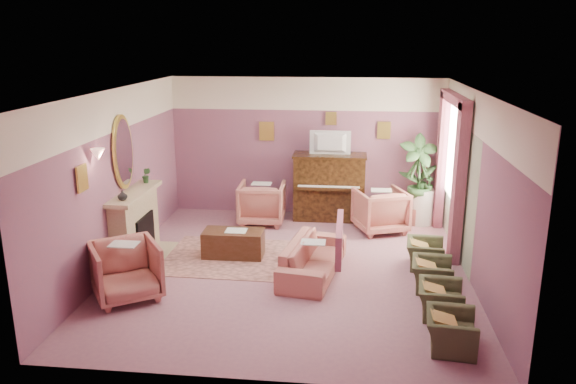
# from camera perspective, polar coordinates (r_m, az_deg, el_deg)

# --- Properties ---
(floor) EXTENTS (5.50, 6.00, 0.01)m
(floor) POSITION_cam_1_polar(r_m,az_deg,el_deg) (8.99, 0.23, -7.88)
(floor) COLOR #9E6978
(floor) RESTS_ON ground
(ceiling) EXTENTS (5.50, 6.00, 0.01)m
(ceiling) POSITION_cam_1_polar(r_m,az_deg,el_deg) (8.29, 0.26, 10.19)
(ceiling) COLOR white
(ceiling) RESTS_ON wall_back
(wall_back) EXTENTS (5.50, 0.02, 2.80)m
(wall_back) POSITION_cam_1_polar(r_m,az_deg,el_deg) (11.45, 1.84, 4.58)
(wall_back) COLOR #744F6F
(wall_back) RESTS_ON floor
(wall_front) EXTENTS (5.50, 0.02, 2.80)m
(wall_front) POSITION_cam_1_polar(r_m,az_deg,el_deg) (5.71, -2.96, -6.83)
(wall_front) COLOR #744F6F
(wall_front) RESTS_ON floor
(wall_left) EXTENTS (0.02, 6.00, 2.80)m
(wall_left) POSITION_cam_1_polar(r_m,az_deg,el_deg) (9.23, -17.00, 1.23)
(wall_left) COLOR #744F6F
(wall_left) RESTS_ON floor
(wall_right) EXTENTS (0.02, 6.00, 2.80)m
(wall_right) POSITION_cam_1_polar(r_m,az_deg,el_deg) (8.69, 18.58, 0.24)
(wall_right) COLOR #744F6F
(wall_right) RESTS_ON floor
(picture_rail_band) EXTENTS (5.50, 0.01, 0.65)m
(picture_rail_band) POSITION_cam_1_polar(r_m,az_deg,el_deg) (11.28, 1.88, 9.93)
(picture_rail_band) COLOR white
(picture_rail_band) RESTS_ON wall_back
(stripe_panel) EXTENTS (0.01, 3.00, 2.15)m
(stripe_panel) POSITION_cam_1_polar(r_m,az_deg,el_deg) (10.00, 16.84, 0.39)
(stripe_panel) COLOR #A7B594
(stripe_panel) RESTS_ON wall_right
(fireplace_surround) EXTENTS (0.30, 1.40, 1.10)m
(fireplace_surround) POSITION_cam_1_polar(r_m,az_deg,el_deg) (9.58, -15.26, -3.43)
(fireplace_surround) COLOR tan
(fireplace_surround) RESTS_ON floor
(fireplace_inset) EXTENTS (0.18, 0.72, 0.68)m
(fireplace_inset) POSITION_cam_1_polar(r_m,az_deg,el_deg) (9.59, -14.64, -4.31)
(fireplace_inset) COLOR black
(fireplace_inset) RESTS_ON floor
(fire_ember) EXTENTS (0.06, 0.54, 0.10)m
(fire_ember) POSITION_cam_1_polar(r_m,az_deg,el_deg) (9.64, -14.34, -5.33)
(fire_ember) COLOR orange
(fire_ember) RESTS_ON floor
(mantel_shelf) EXTENTS (0.40, 1.55, 0.07)m
(mantel_shelf) POSITION_cam_1_polar(r_m,az_deg,el_deg) (9.40, -15.33, -0.15)
(mantel_shelf) COLOR tan
(mantel_shelf) RESTS_ON fireplace_surround
(hearth) EXTENTS (0.55, 1.50, 0.02)m
(hearth) POSITION_cam_1_polar(r_m,az_deg,el_deg) (9.69, -13.92, -6.50)
(hearth) COLOR tan
(hearth) RESTS_ON floor
(mirror_frame) EXTENTS (0.04, 0.72, 1.20)m
(mirror_frame) POSITION_cam_1_polar(r_m,az_deg,el_deg) (9.30, -16.43, 3.91)
(mirror_frame) COLOR #E0CC4F
(mirror_frame) RESTS_ON wall_left
(mirror_glass) EXTENTS (0.01, 0.60, 1.06)m
(mirror_glass) POSITION_cam_1_polar(r_m,az_deg,el_deg) (9.29, -16.29, 3.91)
(mirror_glass) COLOR silver
(mirror_glass) RESTS_ON wall_left
(sconce_shade) EXTENTS (0.20, 0.20, 0.16)m
(sconce_shade) POSITION_cam_1_polar(r_m,az_deg,el_deg) (8.30, -18.75, 3.64)
(sconce_shade) COLOR #FFB59A
(sconce_shade) RESTS_ON wall_left
(piano) EXTENTS (1.40, 0.60, 1.30)m
(piano) POSITION_cam_1_polar(r_m,az_deg,el_deg) (11.28, 4.21, 0.46)
(piano) COLOR black
(piano) RESTS_ON floor
(piano_keyshelf) EXTENTS (1.30, 0.12, 0.06)m
(piano_keyshelf) POSITION_cam_1_polar(r_m,az_deg,el_deg) (10.92, 4.14, 0.34)
(piano_keyshelf) COLOR black
(piano_keyshelf) RESTS_ON piano
(piano_keys) EXTENTS (1.20, 0.08, 0.02)m
(piano_keys) POSITION_cam_1_polar(r_m,az_deg,el_deg) (10.91, 4.15, 0.55)
(piano_keys) COLOR white
(piano_keys) RESTS_ON piano
(piano_top) EXTENTS (1.45, 0.65, 0.04)m
(piano_top) POSITION_cam_1_polar(r_m,az_deg,el_deg) (11.13, 4.28, 3.75)
(piano_top) COLOR black
(piano_top) RESTS_ON piano
(television) EXTENTS (0.80, 0.12, 0.48)m
(television) POSITION_cam_1_polar(r_m,az_deg,el_deg) (11.02, 4.30, 5.17)
(television) COLOR black
(television) RESTS_ON piano
(print_back_left) EXTENTS (0.30, 0.03, 0.38)m
(print_back_left) POSITION_cam_1_polar(r_m,az_deg,el_deg) (11.44, -2.19, 6.19)
(print_back_left) COLOR #E0CC4F
(print_back_left) RESTS_ON wall_back
(print_back_right) EXTENTS (0.26, 0.03, 0.34)m
(print_back_right) POSITION_cam_1_polar(r_m,az_deg,el_deg) (11.33, 9.72, 6.20)
(print_back_right) COLOR #E0CC4F
(print_back_right) RESTS_ON wall_back
(print_back_mid) EXTENTS (0.22, 0.03, 0.26)m
(print_back_mid) POSITION_cam_1_polar(r_m,az_deg,el_deg) (11.28, 4.40, 7.47)
(print_back_mid) COLOR #E0CC4F
(print_back_mid) RESTS_ON wall_back
(print_left_wall) EXTENTS (0.03, 0.28, 0.36)m
(print_left_wall) POSITION_cam_1_polar(r_m,az_deg,el_deg) (8.08, -20.19, 1.32)
(print_left_wall) COLOR #E0CC4F
(print_left_wall) RESTS_ON wall_left
(window_blind) EXTENTS (0.03, 1.40, 1.80)m
(window_blind) POSITION_cam_1_polar(r_m,az_deg,el_deg) (10.10, 16.67, 4.19)
(window_blind) COLOR beige
(window_blind) RESTS_ON wall_right
(curtain_left) EXTENTS (0.16, 0.34, 2.60)m
(curtain_left) POSITION_cam_1_polar(r_m,az_deg,el_deg) (9.29, 16.96, 0.69)
(curtain_left) COLOR #904457
(curtain_left) RESTS_ON floor
(curtain_right) EXTENTS (0.16, 0.34, 2.60)m
(curtain_right) POSITION_cam_1_polar(r_m,az_deg,el_deg) (11.05, 15.29, 3.11)
(curtain_right) COLOR #904457
(curtain_right) RESTS_ON floor
(pelmet) EXTENTS (0.16, 2.20, 0.16)m
(pelmet) POSITION_cam_1_polar(r_m,az_deg,el_deg) (9.96, 16.60, 9.06)
(pelmet) COLOR #904457
(pelmet) RESTS_ON wall_right
(mantel_plant) EXTENTS (0.16, 0.16, 0.28)m
(mantel_plant) POSITION_cam_1_polar(r_m,az_deg,el_deg) (9.85, -14.20, 1.66)
(mantel_plant) COLOR #2D5529
(mantel_plant) RESTS_ON mantel_shelf
(mantel_vase) EXTENTS (0.16, 0.16, 0.16)m
(mantel_vase) POSITION_cam_1_polar(r_m,az_deg,el_deg) (8.93, -16.47, -0.33)
(mantel_vase) COLOR white
(mantel_vase) RESTS_ON mantel_shelf
(area_rug) EXTENTS (2.53, 1.84, 0.01)m
(area_rug) POSITION_cam_1_polar(r_m,az_deg,el_deg) (9.47, -4.77, -6.66)
(area_rug) COLOR #A36C61
(area_rug) RESTS_ON floor
(coffee_table) EXTENTS (1.01, 0.51, 0.45)m
(coffee_table) POSITION_cam_1_polar(r_m,az_deg,el_deg) (9.48, -5.56, -5.23)
(coffee_table) COLOR #432816
(coffee_table) RESTS_ON floor
(table_paper) EXTENTS (0.35, 0.28, 0.01)m
(table_paper) POSITION_cam_1_polar(r_m,az_deg,el_deg) (9.39, -5.29, -3.93)
(table_paper) COLOR silver
(table_paper) RESTS_ON coffee_table
(sofa) EXTENTS (0.61, 1.83, 0.74)m
(sofa) POSITION_cam_1_polar(r_m,az_deg,el_deg) (8.71, 2.56, -6.06)
(sofa) COLOR #BF7362
(sofa) RESTS_ON floor
(sofa_throw) EXTENTS (0.09, 1.39, 0.51)m
(sofa_throw) POSITION_cam_1_polar(r_m,az_deg,el_deg) (8.61, 5.24, -4.72)
(sofa_throw) COLOR #904457
(sofa_throw) RESTS_ON sofa
(floral_armchair_left) EXTENTS (0.87, 0.87, 0.91)m
(floral_armchair_left) POSITION_cam_1_polar(r_m,az_deg,el_deg) (11.04, -2.69, -0.91)
(floral_armchair_left) COLOR #BF7362
(floral_armchair_left) RESTS_ON floor
(floral_armchair_right) EXTENTS (0.87, 0.87, 0.91)m
(floral_armchair_right) POSITION_cam_1_polar(r_m,az_deg,el_deg) (10.70, 9.38, -1.63)
(floral_armchair_right) COLOR #BF7362
(floral_armchair_right) RESTS_ON floor
(floral_armchair_front) EXTENTS (0.87, 0.87, 0.91)m
(floral_armchair_front) POSITION_cam_1_polar(r_m,az_deg,el_deg) (8.22, -16.15, -7.42)
(floral_armchair_front) COLOR #BF7362
(floral_armchair_front) RESTS_ON floor
(olive_chair_a) EXTENTS (0.47, 0.67, 0.58)m
(olive_chair_a) POSITION_cam_1_polar(r_m,az_deg,el_deg) (7.04, 16.23, -12.90)
(olive_chair_a) COLOR #474E2E
(olive_chair_a) RESTS_ON floor
(olive_chair_b) EXTENTS (0.47, 0.67, 0.58)m
(olive_chair_b) POSITION_cam_1_polar(r_m,az_deg,el_deg) (7.77, 15.24, -10.05)
(olive_chair_b) COLOR #474E2E
(olive_chair_b) RESTS_ON floor
(olive_chair_c) EXTENTS (0.47, 0.67, 0.58)m
(olive_chair_c) POSITION_cam_1_polar(r_m,az_deg,el_deg) (8.51, 14.42, -7.68)
(olive_chair_c) COLOR #474E2E
(olive_chair_c) RESTS_ON floor
(olive_chair_d) EXTENTS (0.47, 0.67, 0.58)m
(olive_chair_d) POSITION_cam_1_polar(r_m,az_deg,el_deg) (9.26, 13.75, -5.70)
(olive_chair_d) COLOR #474E2E
(olive_chair_d) RESTS_ON floor
(side_table) EXTENTS (0.52, 0.52, 0.70)m
(side_table) POSITION_cam_1_polar(r_m,az_deg,el_deg) (11.35, 13.34, -1.41)
(side_table) COLOR silver
(side_table) RESTS_ON floor
(side_plant_big) EXTENTS (0.30, 0.30, 0.34)m
(side_plant_big) POSITION_cam_1_polar(r_m,az_deg,el_deg) (11.21, 13.50, 1.14)
(side_plant_big) COLOR #2D5529
(side_plant_big) RESTS_ON side_table
(side_plant_small) EXTENTS (0.16, 0.16, 0.28)m
(side_plant_small) POSITION_cam_1_polar(r_m,az_deg,el_deg) (11.14, 14.16, 0.84)
(side_plant_small) COLOR #2D5529
(side_plant_small) RESTS_ON side_table
(palm_pot) EXTENTS (0.34, 0.34, 0.34)m
(palm_pot) POSITION_cam_1_polar(r_m,az_deg,el_deg) (11.33, 12.83, -2.36)
(palm_pot) COLOR #96534A
(palm_pot) RESTS_ON floor
(palm_plant) EXTENTS (0.76, 0.76, 1.44)m
(palm_plant) POSITION_cam_1_polar(r_m,az_deg,el_deg) (11.09, 13.10, 2.02)
(palm_plant) COLOR #2D5529
(palm_plant) RESTS_ON palm_pot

